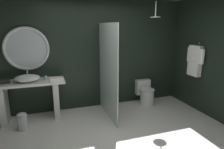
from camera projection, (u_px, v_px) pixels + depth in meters
name	position (u px, v px, depth m)	size (l,w,h in m)	color
ground_plane	(120.00, 146.00, 3.36)	(5.76, 5.76, 0.00)	silver
back_wall_panel	(92.00, 55.00, 4.80)	(4.80, 0.10, 2.60)	black
side_wall_right	(206.00, 57.00, 4.48)	(0.10, 2.47, 2.60)	black
vanity_counter	(30.00, 96.00, 4.21)	(1.43, 0.55, 0.85)	silver
vessel_sink	(27.00, 78.00, 4.10)	(0.51, 0.42, 0.20)	white
tumbler_cup	(46.00, 78.00, 4.21)	(0.06, 0.06, 0.09)	silver
tissue_box	(5.00, 81.00, 3.98)	(0.17, 0.13, 0.08)	#282D28
round_wall_mirror	(27.00, 49.00, 4.22)	(0.93, 0.07, 0.93)	silver
shower_glass_panel	(108.00, 71.00, 4.29)	(0.02, 1.26, 2.03)	silver
rain_shower_head	(155.00, 16.00, 4.45)	(0.23, 0.23, 0.35)	silver
hanging_bathrobe	(195.00, 60.00, 4.62)	(0.20, 0.51, 0.78)	silver
toilet	(146.00, 93.00, 5.17)	(0.38, 0.53, 0.59)	white
waste_bin	(22.00, 121.00, 3.86)	(0.19, 0.19, 0.35)	silver
folded_hand_towel	(57.00, 79.00, 4.14)	(0.27, 0.15, 0.07)	white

